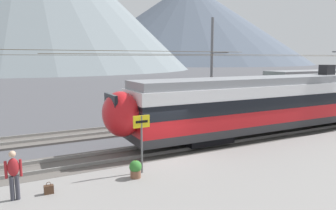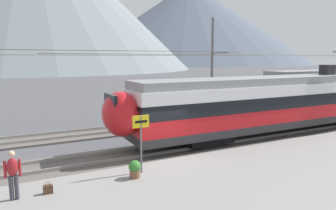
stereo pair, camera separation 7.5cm
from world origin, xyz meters
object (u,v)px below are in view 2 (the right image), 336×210
at_px(catenary_mast_far_side, 213,66).
at_px(platform_sign, 141,131).
at_px(handbag_beside_passenger, 48,189).
at_px(passenger_walking, 13,172).
at_px(potted_plant_platform_edge, 135,168).
at_px(train_near_platform, 285,101).

relative_size(catenary_mast_far_side, platform_sign, 16.45).
bearing_deg(handbag_beside_passenger, catenary_mast_far_side, 37.06).
bearing_deg(platform_sign, passenger_walking, -175.40).
xyz_separation_m(catenary_mast_far_side, potted_plant_platform_edge, (-11.53, -11.15, -3.58)).
xyz_separation_m(platform_sign, passenger_walking, (-4.72, -0.38, -0.81)).
xyz_separation_m(train_near_platform, catenary_mast_far_side, (-0.48, 7.60, 2.09)).
height_order(catenary_mast_far_side, potted_plant_platform_edge, catenary_mast_far_side).
height_order(platform_sign, handbag_beside_passenger, platform_sign).
bearing_deg(train_near_platform, platform_sign, -164.73).
bearing_deg(train_near_platform, catenary_mast_far_side, 93.60).
relative_size(train_near_platform, platform_sign, 10.11).
height_order(catenary_mast_far_side, handbag_beside_passenger, catenary_mast_far_side).
relative_size(train_near_platform, handbag_beside_passenger, 56.06).
bearing_deg(passenger_walking, potted_plant_platform_edge, -0.27).
height_order(train_near_platform, handbag_beside_passenger, train_near_platform).
distance_m(catenary_mast_far_side, handbag_beside_passenger, 18.88).
bearing_deg(passenger_walking, train_near_platform, 12.25).
relative_size(train_near_platform, passenger_walking, 14.34).
distance_m(platform_sign, passenger_walking, 4.80).
distance_m(catenary_mast_far_side, passenger_walking, 19.57).
distance_m(train_near_platform, potted_plant_platform_edge, 12.61).
distance_m(catenary_mast_far_side, potted_plant_platform_edge, 16.43).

